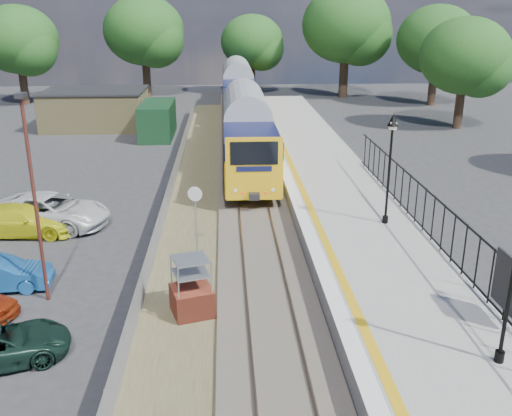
{
  "coord_description": "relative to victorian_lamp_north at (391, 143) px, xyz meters",
  "views": [
    {
      "loc": [
        -1.36,
        -16.02,
        9.37
      ],
      "look_at": [
        -0.18,
        5.03,
        2.0
      ],
      "focal_mm": 40.0,
      "sensor_mm": 36.0,
      "label": 1
    }
  ],
  "objects": [
    {
      "name": "platform",
      "position": [
        -1.1,
        2.0,
        -3.85
      ],
      "size": [
        5.0,
        70.0,
        0.9
      ],
      "primitive_type": "cube",
      "color": "gray",
      "rests_on": "ground"
    },
    {
      "name": "car_white",
      "position": [
        -14.63,
        2.71,
        -3.54
      ],
      "size": [
        5.94,
        3.86,
        1.52
      ],
      "primitive_type": "imported",
      "rotation": [
        0.0,
        0.0,
        1.31
      ],
      "color": "silver",
      "rests_on": "ground"
    },
    {
      "name": "carpark_lamp",
      "position": [
        -12.78,
        -4.33,
        -0.31
      ],
      "size": [
        0.25,
        0.5,
        6.99
      ],
      "color": "#4E211A",
      "rests_on": "ground"
    },
    {
      "name": "train",
      "position": [
        -5.3,
        24.29,
        -1.96
      ],
      "size": [
        2.82,
        40.83,
        3.51
      ],
      "color": "gold",
      "rests_on": "ground"
    },
    {
      "name": "track_bed",
      "position": [
        -5.77,
        3.67,
        -4.21
      ],
      "size": [
        5.9,
        80.0,
        0.29
      ],
      "color": "#473F38",
      "rests_on": "ground"
    },
    {
      "name": "speed_sign",
      "position": [
        -7.85,
        -0.91,
        -2.31
      ],
      "size": [
        0.57,
        0.17,
        2.9
      ],
      "rotation": [
        0.0,
        0.0,
        -0.25
      ],
      "color": "#999EA3",
      "rests_on": "ground"
    },
    {
      "name": "car_yellow",
      "position": [
        -15.54,
        1.78,
        -3.63
      ],
      "size": [
        4.67,
        2.08,
        1.33
      ],
      "primitive_type": "imported",
      "rotation": [
        0.0,
        0.0,
        1.52
      ],
      "color": "yellow",
      "rests_on": "ground"
    },
    {
      "name": "victorian_lamp_north",
      "position": [
        0.0,
        0.0,
        0.0
      ],
      "size": [
        0.44,
        0.44,
        4.6
      ],
      "color": "black",
      "rests_on": "platform"
    },
    {
      "name": "ground",
      "position": [
        -5.3,
        -6.0,
        -4.3
      ],
      "size": [
        120.0,
        120.0,
        0.0
      ],
      "primitive_type": "plane",
      "color": "#2D2D30",
      "rests_on": "ground"
    },
    {
      "name": "platform_edge",
      "position": [
        -3.16,
        2.0,
        -3.39
      ],
      "size": [
        0.9,
        70.0,
        0.01
      ],
      "color": "silver",
      "rests_on": "platform"
    },
    {
      "name": "palisade_fence",
      "position": [
        1.25,
        -3.76,
        -2.46
      ],
      "size": [
        0.12,
        26.0,
        2.0
      ],
      "color": "black",
      "rests_on": "platform"
    },
    {
      "name": "wire_fence",
      "position": [
        -9.5,
        6.0,
        -3.7
      ],
      "size": [
        0.06,
        52.0,
        1.2
      ],
      "color": "#999EA3",
      "rests_on": "ground"
    },
    {
      "name": "brick_plinth",
      "position": [
        -7.8,
        -5.62,
        -3.33
      ],
      "size": [
        1.55,
        1.55,
        2.01
      ],
      "rotation": [
        0.0,
        0.0,
        0.29
      ],
      "color": "maroon",
      "rests_on": "ground"
    },
    {
      "name": "outbuilding",
      "position": [
        -16.21,
        25.21,
        -2.78
      ],
      "size": [
        10.8,
        10.1,
        3.12
      ],
      "color": "#938653",
      "rests_on": "ground"
    },
    {
      "name": "tree_line",
      "position": [
        -3.9,
        36.0,
        2.31
      ],
      "size": [
        56.8,
        43.8,
        11.88
      ],
      "color": "#332319",
      "rests_on": "ground"
    }
  ]
}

